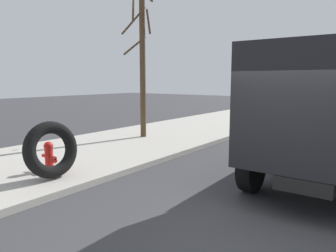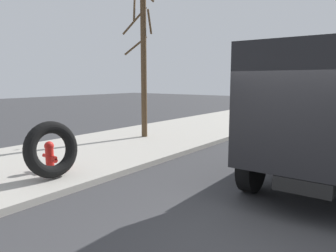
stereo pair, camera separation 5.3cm
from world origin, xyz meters
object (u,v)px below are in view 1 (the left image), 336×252
object	(u,v)px
bare_tree	(142,58)
loose_tire	(51,150)
dump_truck_gray	(336,111)
fire_hydrant	(49,155)

from	to	relation	value
bare_tree	loose_tire	bearing A→B (deg)	-160.46
dump_truck_gray	bare_tree	xyz separation A→B (m)	(0.80, 6.84, 1.57)
loose_tire	bare_tree	size ratio (longest dim) A/B	0.22
fire_hydrant	bare_tree	bearing A→B (deg)	14.53
dump_truck_gray	loose_tire	bearing A→B (deg)	131.65
fire_hydrant	bare_tree	distance (m)	5.74
loose_tire	bare_tree	distance (m)	6.04
fire_hydrant	dump_truck_gray	distance (m)	7.01
bare_tree	dump_truck_gray	bearing A→B (deg)	-96.69
loose_tire	bare_tree	xyz separation A→B (m)	(5.23, 1.86, 2.38)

